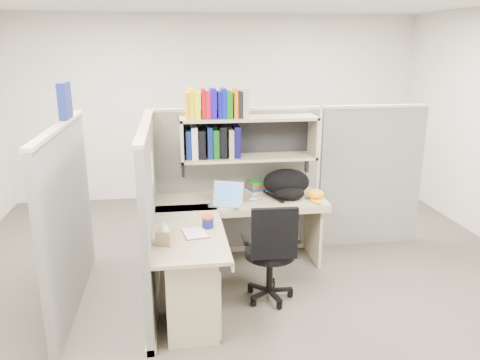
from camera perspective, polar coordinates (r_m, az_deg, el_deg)
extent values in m
plane|color=#352F29|center=(4.62, 1.16, -13.19)|extent=(6.00, 6.00, 0.00)
plane|color=beige|center=(7.06, -2.80, 8.71)|extent=(6.00, 0.00, 6.00)
cube|color=slate|center=(5.13, -0.43, -0.41)|extent=(1.80, 0.06, 1.60)
cube|color=tan|center=(4.96, -0.45, 8.65)|extent=(1.80, 0.08, 0.03)
cube|color=slate|center=(4.24, -10.91, -4.34)|extent=(0.06, 1.80, 1.60)
cube|color=tan|center=(4.03, -11.53, 6.59)|extent=(0.08, 1.80, 0.03)
cube|color=slate|center=(4.33, -20.23, -4.62)|extent=(0.06, 1.80, 1.60)
cube|color=slate|center=(5.55, 15.64, 0.26)|extent=(1.20, 0.06, 1.60)
cube|color=navy|center=(4.44, -20.58, 9.04)|extent=(0.07, 0.27, 0.32)
cube|color=white|center=(4.26, -10.68, 1.43)|extent=(0.00, 0.21, 0.28)
cube|color=gray|center=(4.79, 1.08, 7.53)|extent=(1.40, 0.34, 0.03)
cube|color=gray|center=(4.86, 1.05, 2.75)|extent=(1.40, 0.34, 0.03)
cube|color=gray|center=(4.76, -7.13, 4.86)|extent=(0.03, 0.34, 0.44)
cube|color=gray|center=(4.98, 8.91, 5.28)|extent=(0.03, 0.34, 0.44)
cube|color=black|center=(4.98, 0.77, 5.47)|extent=(1.38, 0.01, 0.41)
cube|color=#DC9B04|center=(4.69, -6.47, 9.04)|extent=(0.03, 0.20, 0.26)
cube|color=yellow|center=(4.69, -5.94, 9.24)|extent=(0.05, 0.20, 0.29)
cube|color=#F0FD05|center=(4.69, -5.28, 9.08)|extent=(0.06, 0.20, 0.26)
cube|color=#AE0A06|center=(4.69, -4.51, 9.29)|extent=(0.04, 0.20, 0.29)
cube|color=#AB0627|center=(4.70, -3.97, 9.12)|extent=(0.05, 0.20, 0.26)
cube|color=#1405A7|center=(4.70, -3.33, 9.32)|extent=(0.06, 0.20, 0.29)
cube|color=#0E048C|center=(4.71, -2.55, 9.16)|extent=(0.04, 0.20, 0.26)
cube|color=#041491|center=(4.71, -2.02, 9.35)|extent=(0.04, 0.20, 0.29)
cube|color=#106207|center=(4.72, -1.37, 9.18)|extent=(0.06, 0.20, 0.26)
cube|color=orange|center=(4.72, -0.61, 9.38)|extent=(0.04, 0.20, 0.29)
cube|color=black|center=(4.73, -0.08, 9.21)|extent=(0.05, 0.20, 0.26)
cube|color=tan|center=(4.74, 0.56, 9.40)|extent=(0.06, 0.20, 0.29)
cube|color=#081950|center=(4.79, -6.34, 4.41)|extent=(0.05, 0.24, 0.29)
cube|color=silver|center=(4.79, -5.60, 4.61)|extent=(0.06, 0.24, 0.32)
cube|color=black|center=(4.80, -4.73, 4.47)|extent=(0.07, 0.24, 0.29)
cube|color=#07174D|center=(4.80, -3.76, 4.68)|extent=(0.05, 0.24, 0.32)
cube|color=#09420E|center=(4.81, -3.01, 4.52)|extent=(0.06, 0.24, 0.29)
cube|color=black|center=(4.81, -2.16, 4.73)|extent=(0.07, 0.24, 0.32)
cube|color=gray|center=(4.82, -1.19, 4.58)|extent=(0.05, 0.24, 0.29)
cube|color=#0A0645|center=(4.83, -0.46, 4.78)|extent=(0.06, 0.24, 0.32)
cube|color=gray|center=(4.84, 0.11, -2.48)|extent=(1.74, 0.60, 0.03)
cube|color=gray|center=(4.08, -6.30, -6.26)|extent=(0.60, 1.34, 0.03)
cube|color=gray|center=(4.57, 0.66, -4.08)|extent=(1.74, 0.02, 0.07)
cube|color=gray|center=(4.11, -2.07, -6.51)|extent=(0.02, 1.34, 0.07)
cube|color=gray|center=(3.92, -5.92, -13.27)|extent=(0.40, 0.55, 0.68)
cube|color=tan|center=(3.84, -2.83, -10.51)|extent=(0.02, 0.50, 0.16)
cube|color=tan|center=(3.92, -2.79, -12.86)|extent=(0.02, 0.50, 0.16)
cube|color=tan|center=(4.04, -2.74, -15.59)|extent=(0.02, 0.50, 0.22)
cube|color=#B2B2B7|center=(3.84, -2.67, -10.50)|extent=(0.01, 0.12, 0.01)
cube|color=gray|center=(5.17, 8.91, -5.78)|extent=(0.03, 0.55, 0.70)
cylinder|color=navy|center=(4.09, -3.95, -5.20)|extent=(0.10, 0.10, 0.09)
cylinder|color=#F23A16|center=(4.07, -3.97, -4.54)|extent=(0.11, 0.11, 0.02)
ellipsoid|color=#9AB9DB|center=(4.78, 1.65, -2.33)|extent=(0.11, 0.09, 0.03)
cylinder|color=silver|center=(4.91, -0.91, -1.43)|extent=(0.07, 0.07, 0.10)
cylinder|color=black|center=(4.26, 3.67, -8.79)|extent=(0.46, 0.46, 0.07)
cube|color=black|center=(3.97, 4.23, -6.55)|extent=(0.40, 0.07, 0.46)
cylinder|color=black|center=(4.35, 3.63, -11.05)|extent=(0.06, 0.06, 0.40)
cylinder|color=black|center=(4.46, 3.58, -13.65)|extent=(0.44, 0.44, 0.10)
cube|color=black|center=(4.17, 0.60, -7.09)|extent=(0.05, 0.26, 0.04)
cube|color=black|center=(4.24, 6.77, -6.80)|extent=(0.05, 0.26, 0.04)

